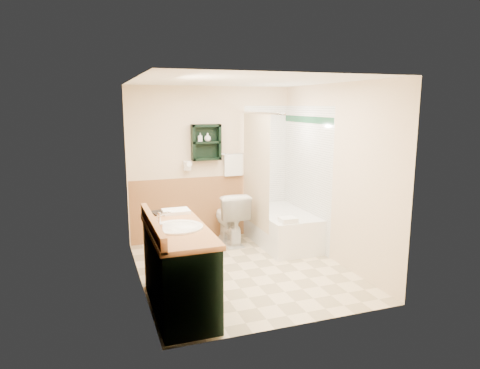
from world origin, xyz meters
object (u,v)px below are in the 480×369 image
object	(u,v)px
vanity	(179,269)
soap_bottle_b	(208,138)
wall_shelf	(206,142)
vanity_book	(152,206)
bathtub	(280,227)
soap_bottle_a	(200,140)
hair_dryer	(187,166)
toilet	(230,218)

from	to	relation	value
vanity	soap_bottle_b	bearing A→B (deg)	67.12
wall_shelf	vanity_book	distance (m)	1.96
bathtub	soap_bottle_a	size ratio (longest dim) A/B	11.59
vanity_book	vanity	bearing A→B (deg)	-86.04
hair_dryer	soap_bottle_b	world-z (taller)	soap_bottle_b
wall_shelf	vanity	xyz separation A→B (m)	(-0.89, -2.18, -1.11)
toilet	hair_dryer	bearing A→B (deg)	-24.67
vanity_book	soap_bottle_a	xyz separation A→B (m)	(0.97, 1.54, 0.61)
wall_shelf	vanity_book	bearing A→B (deg)	-124.46
vanity_book	soap_bottle_b	world-z (taller)	soap_bottle_b
bathtub	soap_bottle_a	bearing A→B (deg)	154.47
wall_shelf	hair_dryer	size ratio (longest dim) A/B	2.29
wall_shelf	vanity	size ratio (longest dim) A/B	0.39
vanity	bathtub	distance (m)	2.53
wall_shelf	bathtub	bearing A→B (deg)	-27.74
bathtub	soap_bottle_a	xyz separation A→B (m)	(-1.12, 0.53, 1.34)
hair_dryer	vanity_book	world-z (taller)	hair_dryer
wall_shelf	hair_dryer	xyz separation A→B (m)	(-0.30, 0.02, -0.35)
soap_bottle_b	bathtub	bearing A→B (deg)	-28.03
toilet	soap_bottle_b	xyz separation A→B (m)	(-0.27, 0.27, 1.22)
wall_shelf	soap_bottle_a	size ratio (longest dim) A/B	4.25
hair_dryer	toilet	bearing A→B (deg)	-26.56
vanity_book	soap_bottle_a	world-z (taller)	soap_bottle_a
bathtub	toilet	bearing A→B (deg)	159.90
bathtub	soap_bottle_b	xyz separation A→B (m)	(-1.00, 0.53, 1.36)
vanity	vanity_book	distance (m)	0.85
hair_dryer	bathtub	distance (m)	1.72
hair_dryer	soap_bottle_b	bearing A→B (deg)	-5.32
bathtub	vanity	bearing A→B (deg)	-139.53
hair_dryer	vanity	size ratio (longest dim) A/B	0.17
toilet	soap_bottle_a	size ratio (longest dim) A/B	6.26
bathtub	toilet	xyz separation A→B (m)	(-0.73, 0.27, 0.14)
vanity	soap_bottle_a	world-z (taller)	soap_bottle_a
toilet	vanity_book	xyz separation A→B (m)	(-1.35, -1.27, 0.59)
hair_dryer	toilet	distance (m)	1.04
wall_shelf	toilet	size ratio (longest dim) A/B	0.68
wall_shelf	soap_bottle_b	xyz separation A→B (m)	(0.02, -0.01, 0.07)
vanity	soap_bottle_a	size ratio (longest dim) A/B	10.77
bathtub	soap_bottle_b	bearing A→B (deg)	151.97
bathtub	soap_bottle_b	distance (m)	1.77
toilet	soap_bottle_a	distance (m)	1.29
vanity	bathtub	world-z (taller)	vanity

